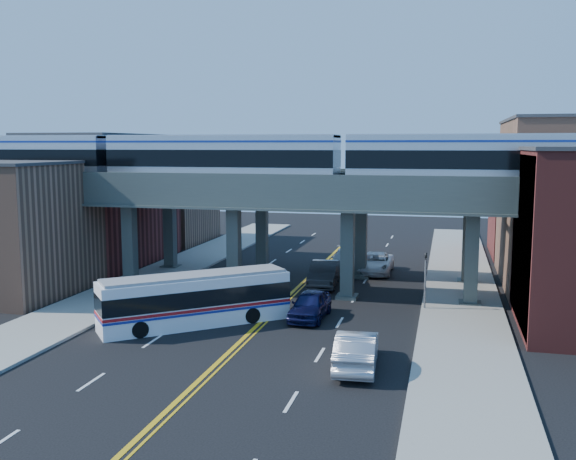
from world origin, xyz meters
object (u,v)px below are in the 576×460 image
transit_train (223,158)px  car_lane_b (324,274)px  stop_sign (275,286)px  car_lane_d (346,260)px  transit_bus (195,300)px  car_lane_c (375,263)px  traffic_signal (425,274)px  car_parked_curb (357,349)px  car_lane_a (310,305)px

transit_train → car_lane_b: bearing=27.2°
stop_sign → car_lane_d: (2.14, 14.57, -0.90)m
transit_bus → car_lane_c: (8.35, 17.56, -0.64)m
traffic_signal → transit_bus: 14.25m
car_lane_b → car_lane_d: bearing=80.5°
stop_sign → traffic_signal: (8.90, 3.00, 0.54)m
stop_sign → car_parked_curb: (6.20, -8.35, -0.89)m
car_lane_a → car_lane_c: bearing=82.7°
car_lane_c → car_parked_curb: (1.62, -22.46, 0.06)m
stop_sign → car_lane_b: 8.54m
traffic_signal → car_parked_curb: traffic_signal is taller
transit_bus → car_lane_b: bearing=25.7°
traffic_signal → car_lane_b: bearing=144.1°
stop_sign → traffic_signal: bearing=18.6°
car_lane_a → car_lane_d: (-0.19, 15.12, 0.03)m
stop_sign → traffic_signal: size_ratio=0.64×
car_lane_b → car_parked_curb: (4.70, -16.71, -0.04)m
car_lane_a → stop_sign: bearing=168.1°
traffic_signal → car_lane_d: bearing=120.3°
transit_bus → car_lane_b: (5.28, 11.81, -0.54)m
car_parked_curb → car_lane_b: bearing=-78.3°
car_lane_b → car_lane_a: bearing=-88.3°
transit_bus → car_lane_c: 19.45m
car_parked_curb → transit_train: bearing=-53.8°
traffic_signal → transit_bus: (-12.68, -6.44, -0.85)m
transit_train → car_lane_d: 14.68m
transit_bus → car_lane_a: (6.11, 2.90, -0.62)m
traffic_signal → car_lane_d: traffic_signal is taller
car_lane_c → stop_sign: bearing=-108.0°
transit_bus → car_parked_curb: size_ratio=1.88×
traffic_signal → car_lane_b: 9.24m
car_lane_b → car_lane_d: 6.24m
car_lane_a → car_lane_c: (2.25, 14.66, -0.01)m
stop_sign → transit_bus: bearing=-137.7°
car_lane_d → car_parked_curb: bearing=-84.2°
transit_train → transit_bus: transit_train is taller
car_lane_a → car_lane_d: car_lane_d is taller
car_lane_c → car_lane_d: car_lane_d is taller
transit_bus → car_parked_curb: (9.98, -4.90, -0.58)m
transit_train → car_parked_curb: (11.26, -13.35, -8.49)m
car_lane_c → transit_train: bearing=-136.6°
car_lane_b → car_lane_c: car_lane_b is taller
transit_train → car_lane_a: 12.58m
transit_bus → car_lane_b: transit_bus is taller
traffic_signal → car_lane_a: size_ratio=0.85×
transit_train → car_lane_b: (6.56, 3.36, -8.45)m
stop_sign → car_lane_a: 2.57m
transit_train → car_lane_d: size_ratio=8.38×
car_lane_a → car_lane_b: size_ratio=0.88×
car_lane_d → car_parked_curb: car_parked_curb is taller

